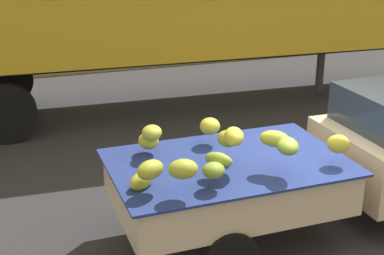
# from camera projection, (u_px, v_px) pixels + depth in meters

# --- Properties ---
(ground) EXTENTS (220.00, 220.00, 0.00)m
(ground) POSITION_uv_depth(u_px,v_px,m) (314.00, 231.00, 7.31)
(ground) COLOR #28282B
(curb_strip) EXTENTS (80.00, 0.80, 0.16)m
(curb_strip) POSITION_uv_depth(u_px,v_px,m) (141.00, 62.00, 15.48)
(curb_strip) COLOR gray
(curb_strip) RESTS_ON ground
(pickup_truck) EXTENTS (5.02, 1.90, 1.70)m
(pickup_truck) POSITION_uv_depth(u_px,v_px,m) (364.00, 155.00, 7.42)
(pickup_truck) COLOR #CCB793
(pickup_truck) RESTS_ON ground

